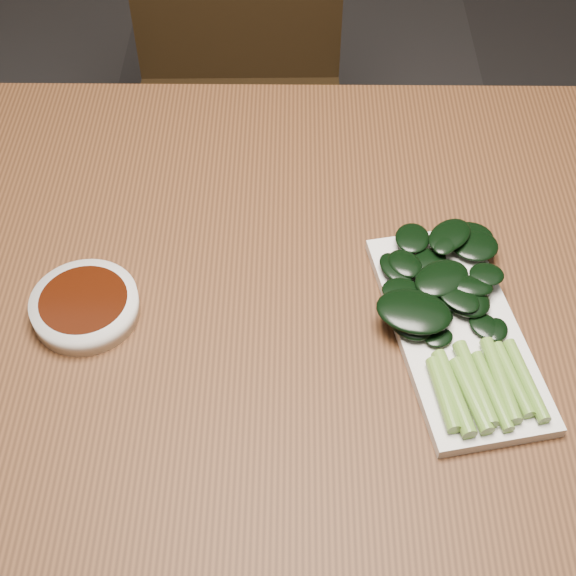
# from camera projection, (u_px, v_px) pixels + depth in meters

# --- Properties ---
(ground) EXTENTS (6.00, 6.00, 0.00)m
(ground) POSITION_uv_depth(u_px,v_px,m) (302.00, 542.00, 1.52)
(ground) COLOR #282626
(ground) RESTS_ON ground
(table) EXTENTS (1.40, 0.80, 0.75)m
(table) POSITION_uv_depth(u_px,v_px,m) (309.00, 327.00, 1.00)
(table) COLOR #4B2A15
(table) RESTS_ON ground
(chair_far) EXTENTS (0.43, 0.43, 0.89)m
(chair_far) POSITION_uv_depth(u_px,v_px,m) (238.00, 93.00, 1.61)
(chair_far) COLOR black
(chair_far) RESTS_ON ground
(sauce_bowl) EXTENTS (0.12, 0.12, 0.03)m
(sauce_bowl) POSITION_uv_depth(u_px,v_px,m) (85.00, 306.00, 0.91)
(sauce_bowl) COLOR silver
(sauce_bowl) RESTS_ON table
(serving_plate) EXTENTS (0.19, 0.31, 0.01)m
(serving_plate) POSITION_uv_depth(u_px,v_px,m) (456.00, 330.00, 0.90)
(serving_plate) COLOR silver
(serving_plate) RESTS_ON table
(gai_lan) EXTENTS (0.18, 0.30, 0.02)m
(gai_lan) POSITION_uv_depth(u_px,v_px,m) (449.00, 309.00, 0.89)
(gai_lan) COLOR olive
(gai_lan) RESTS_ON serving_plate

